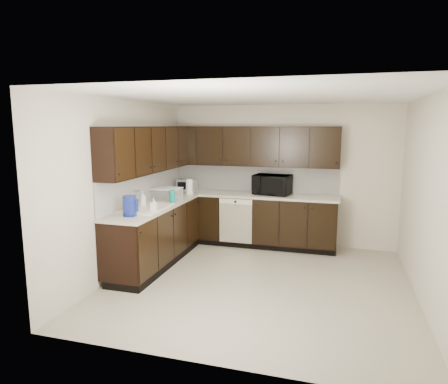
% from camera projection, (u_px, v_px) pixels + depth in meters
% --- Properties ---
extents(floor, '(4.00, 4.00, 0.00)m').
position_uv_depth(floor, '(259.00, 283.00, 5.48)').
color(floor, '#A19A85').
rests_on(floor, ground).
extents(ceiling, '(4.00, 4.00, 0.00)m').
position_uv_depth(ceiling, '(262.00, 96.00, 5.06)').
color(ceiling, white).
rests_on(ceiling, wall_back).
extents(wall_back, '(4.00, 0.02, 2.50)m').
position_uv_depth(wall_back, '(282.00, 175.00, 7.16)').
color(wall_back, beige).
rests_on(wall_back, floor).
extents(wall_left, '(0.02, 4.00, 2.50)m').
position_uv_depth(wall_left, '(125.00, 187.00, 5.83)').
color(wall_left, beige).
rests_on(wall_left, floor).
extents(wall_right, '(0.02, 4.00, 2.50)m').
position_uv_depth(wall_right, '(426.00, 201.00, 4.72)').
color(wall_right, beige).
rests_on(wall_right, floor).
extents(wall_front, '(4.00, 0.02, 2.50)m').
position_uv_depth(wall_front, '(214.00, 231.00, 3.38)').
color(wall_front, beige).
rests_on(wall_front, floor).
extents(lower_cabinets, '(3.00, 2.80, 0.90)m').
position_uv_depth(lower_cabinets, '(214.00, 229.00, 6.74)').
color(lower_cabinets, black).
rests_on(lower_cabinets, floor).
extents(countertop, '(3.03, 2.83, 0.04)m').
position_uv_depth(countertop, '(213.00, 199.00, 6.65)').
color(countertop, '#B6B19E').
rests_on(countertop, lower_cabinets).
extents(backsplash, '(3.00, 2.80, 0.48)m').
position_uv_depth(backsplash, '(205.00, 182.00, 6.87)').
color(backsplash, silver).
rests_on(backsplash, countertop).
extents(upper_cabinets, '(3.00, 2.80, 0.70)m').
position_uv_depth(upper_cabinets, '(209.00, 148.00, 6.63)').
color(upper_cabinets, black).
rests_on(upper_cabinets, wall_back).
extents(dishwasher, '(0.58, 0.04, 0.78)m').
position_uv_depth(dishwasher, '(236.00, 218.00, 6.91)').
color(dishwasher, beige).
rests_on(dishwasher, lower_cabinets).
extents(sink, '(0.54, 0.82, 0.42)m').
position_uv_depth(sink, '(146.00, 213.00, 5.79)').
color(sink, beige).
rests_on(sink, countertop).
extents(microwave, '(0.68, 0.51, 0.34)m').
position_uv_depth(microwave, '(272.00, 185.00, 6.96)').
color(microwave, black).
rests_on(microwave, countertop).
extents(soap_bottle_a, '(0.11, 0.11, 0.20)m').
position_uv_depth(soap_bottle_a, '(154.00, 205.00, 5.58)').
color(soap_bottle_a, gray).
rests_on(soap_bottle_a, countertop).
extents(soap_bottle_b, '(0.09, 0.10, 0.24)m').
position_uv_depth(soap_bottle_b, '(143.00, 199.00, 5.87)').
color(soap_bottle_b, gray).
rests_on(soap_bottle_b, countertop).
extents(toaster_oven, '(0.38, 0.31, 0.21)m').
position_uv_depth(toaster_oven, '(187.00, 185.00, 7.43)').
color(toaster_oven, silver).
rests_on(toaster_oven, countertop).
extents(storage_bin, '(0.53, 0.46, 0.17)m').
position_uv_depth(storage_bin, '(167.00, 194.00, 6.57)').
color(storage_bin, white).
rests_on(storage_bin, countertop).
extents(blue_pitcher, '(0.20, 0.20, 0.27)m').
position_uv_depth(blue_pitcher, '(130.00, 206.00, 5.30)').
color(blue_pitcher, navy).
rests_on(blue_pitcher, countertop).
extents(teal_tumbler, '(0.11, 0.11, 0.19)m').
position_uv_depth(teal_tumbler, '(172.00, 196.00, 6.24)').
color(teal_tumbler, '#0B8375').
rests_on(teal_tumbler, countertop).
extents(paper_towel_roll, '(0.15, 0.15, 0.27)m').
position_uv_depth(paper_towel_roll, '(189.00, 187.00, 7.00)').
color(paper_towel_roll, silver).
rests_on(paper_towel_roll, countertop).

